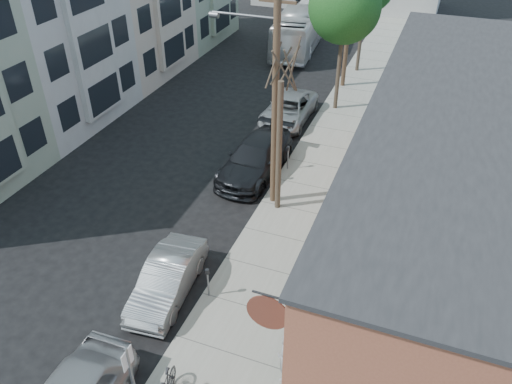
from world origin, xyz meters
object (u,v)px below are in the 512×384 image
(utility_pole_near, at_px, (274,90))
(parking_meter_far, at_px, (288,154))
(sign_post, at_px, (132,376))
(tree_bare, at_px, (279,149))
(patron_green, at_px, (310,284))
(car_1, at_px, (167,279))
(parking_meter_near, at_px, (208,278))
(patio_chair_a, at_px, (293,364))
(bus, at_px, (302,26))
(tree_leafy_mid, at_px, (345,7))
(car_2, at_px, (255,158))
(patron_grey, at_px, (285,357))
(car_3, at_px, (288,109))

(utility_pole_near, bearing_deg, parking_meter_far, 92.92)
(sign_post, xyz_separation_m, tree_bare, (0.45, 10.63, 1.24))
(patron_green, height_order, car_1, patron_green)
(parking_meter_near, height_order, patron_green, patron_green)
(patron_green, bearing_deg, car_1, -93.69)
(patio_chair_a, distance_m, bus, 30.89)
(tree_bare, height_order, patron_green, tree_bare)
(tree_leafy_mid, relative_size, car_2, 1.39)
(tree_bare, relative_size, patron_grey, 3.24)
(tree_bare, distance_m, patio_chair_a, 8.84)
(tree_leafy_mid, bearing_deg, car_1, -96.67)
(patron_grey, distance_m, patron_green, 3.14)
(patron_green, distance_m, car_2, 8.90)
(parking_meter_near, relative_size, patio_chair_a, 1.41)
(parking_meter_far, relative_size, car_2, 0.22)
(sign_post, height_order, bus, bus)
(utility_pole_near, distance_m, patron_grey, 10.12)
(tree_leafy_mid, bearing_deg, patron_green, -79.89)
(parking_meter_near, distance_m, patron_green, 3.51)
(parking_meter_far, bearing_deg, patio_chair_a, -71.37)
(utility_pole_near, bearing_deg, car_1, -103.55)
(parking_meter_near, distance_m, tree_bare, 6.28)
(tree_leafy_mid, relative_size, patron_grey, 4.39)
(patron_grey, relative_size, car_2, 0.32)
(sign_post, relative_size, tree_bare, 0.48)
(parking_meter_far, bearing_deg, sign_post, -89.59)
(car_3, bearing_deg, tree_bare, -75.19)
(sign_post, bearing_deg, parking_meter_near, 91.21)
(patio_chair_a, xyz_separation_m, car_1, (-5.17, 1.70, 0.12))
(tree_leafy_mid, relative_size, car_3, 1.51)
(parking_meter_far, height_order, bus, bus)
(patio_chair_a, relative_size, car_3, 0.17)
(car_1, relative_size, car_3, 0.82)
(parking_meter_far, distance_m, patron_green, 8.79)
(tree_bare, xyz_separation_m, patron_grey, (2.96, -8.07, -2.02))
(tree_bare, distance_m, car_1, 6.91)
(patron_grey, bearing_deg, sign_post, -62.39)
(parking_meter_far, relative_size, patio_chair_a, 1.41)
(tree_leafy_mid, bearing_deg, patio_chair_a, -80.42)
(patio_chair_a, relative_size, car_2, 0.15)
(tree_leafy_mid, bearing_deg, bus, 116.42)
(tree_leafy_mid, xyz_separation_m, bus, (-5.39, 10.85, -4.47))
(parking_meter_near, relative_size, patron_grey, 0.69)
(patron_grey, bearing_deg, tree_leafy_mid, 179.56)
(tree_bare, bearing_deg, parking_meter_near, -95.33)
(parking_meter_near, relative_size, patron_green, 0.70)
(utility_pole_near, distance_m, car_1, 8.26)
(parking_meter_far, relative_size, tree_bare, 0.21)
(tree_bare, distance_m, patron_green, 6.05)
(parking_meter_near, bearing_deg, bus, 99.92)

